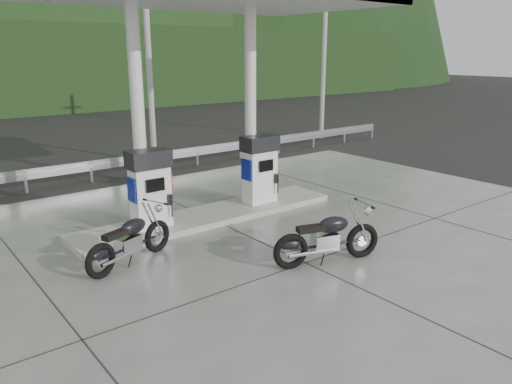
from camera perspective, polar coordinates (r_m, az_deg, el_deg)
ground at (r=10.81m, az=2.03°, el=-6.51°), size 160.00×160.00×0.00m
forecourt_apron at (r=10.81m, az=2.03°, el=-6.46°), size 18.00×14.00×0.02m
pump_island at (r=12.67m, az=-5.26°, el=-2.72°), size 7.00×1.40×0.15m
gas_pump_left at (r=11.65m, az=-12.00°, el=0.35°), size 0.95×0.55×1.80m
gas_pump_right at (r=13.30m, az=0.43°, el=2.61°), size 0.95×0.55×1.80m
canopy_column_left at (r=11.70m, az=-13.32°, el=8.34°), size 0.30×0.30×5.00m
canopy_column_right at (r=13.35m, az=-0.64°, el=9.62°), size 0.30×0.30×5.00m
guardrail at (r=17.26m, az=-15.32°, el=3.88°), size 26.00×0.16×1.42m
road at (r=20.61m, az=-19.02°, el=3.43°), size 60.00×7.00×0.01m
utility_pole_b at (r=19.12m, az=-12.19°, el=15.13°), size 0.22×0.22×8.00m
utility_pole_c at (r=24.47m, az=7.78°, el=15.39°), size 0.22×0.22×8.00m
motorcycle_left at (r=10.17m, az=-14.19°, el=-5.41°), size 2.15×1.31×0.97m
motorcycle_right at (r=10.01m, az=8.18°, el=-5.26°), size 2.28×1.30×1.03m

